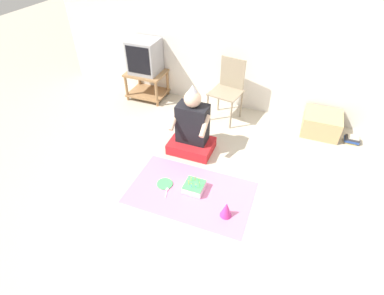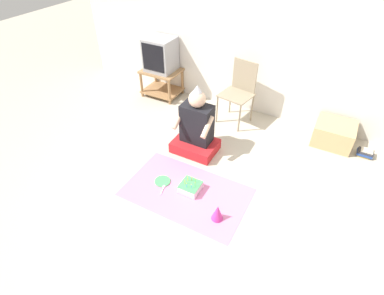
# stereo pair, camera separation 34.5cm
# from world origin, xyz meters

# --- Properties ---
(ground_plane) EXTENTS (16.00, 16.00, 0.00)m
(ground_plane) POSITION_xyz_m (0.00, 0.00, 0.00)
(ground_plane) COLOR #BCB29E
(wall_back) EXTENTS (6.40, 0.06, 2.55)m
(wall_back) POSITION_xyz_m (0.00, 2.07, 1.27)
(wall_back) COLOR silver
(wall_back) RESTS_ON ground_plane
(tv_stand) EXTENTS (0.61, 0.48, 0.45)m
(tv_stand) POSITION_xyz_m (-1.67, 1.79, 0.27)
(tv_stand) COLOR #997047
(tv_stand) RESTS_ON ground_plane
(tv) EXTENTS (0.44, 0.43, 0.51)m
(tv) POSITION_xyz_m (-1.67, 1.80, 0.71)
(tv) COLOR #99999E
(tv) RESTS_ON tv_stand
(folding_chair) EXTENTS (0.48, 0.46, 0.89)m
(folding_chair) POSITION_xyz_m (-0.27, 1.69, 0.51)
(folding_chair) COLOR gray
(folding_chair) RESTS_ON ground_plane
(cardboard_box_stack) EXTENTS (0.50, 0.47, 0.30)m
(cardboard_box_stack) POSITION_xyz_m (1.09, 1.77, 0.15)
(cardboard_box_stack) COLOR tan
(cardboard_box_stack) RESTS_ON ground_plane
(book_pile) EXTENTS (0.19, 0.15, 0.09)m
(book_pile) POSITION_xyz_m (1.51, 1.68, 0.05)
(book_pile) COLOR #A88933
(book_pile) RESTS_ON ground_plane
(person_seated) EXTENTS (0.56, 0.42, 0.93)m
(person_seated) POSITION_xyz_m (-0.47, 0.76, 0.33)
(person_seated) COLOR red
(person_seated) RESTS_ON ground_plane
(party_cloth) EXTENTS (1.38, 0.84, 0.01)m
(party_cloth) POSITION_xyz_m (-0.21, 0.02, 0.00)
(party_cloth) COLOR pink
(party_cloth) RESTS_ON ground_plane
(birthday_cake) EXTENTS (0.22, 0.22, 0.15)m
(birthday_cake) POSITION_xyz_m (-0.18, 0.07, 0.05)
(birthday_cake) COLOR silver
(birthday_cake) RESTS_ON party_cloth
(party_hat_blue) EXTENTS (0.12, 0.12, 0.18)m
(party_hat_blue) POSITION_xyz_m (0.25, -0.15, 0.10)
(party_hat_blue) COLOR #CC338C
(party_hat_blue) RESTS_ON party_cloth
(paper_plate) EXTENTS (0.18, 0.18, 0.01)m
(paper_plate) POSITION_xyz_m (-0.53, 0.03, 0.01)
(paper_plate) COLOR #4CB266
(paper_plate) RESTS_ON party_cloth
(plastic_spoon_near) EXTENTS (0.06, 0.14, 0.01)m
(plastic_spoon_near) POSITION_xyz_m (-0.47, -0.05, 0.01)
(plastic_spoon_near) COLOR white
(plastic_spoon_near) RESTS_ON party_cloth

